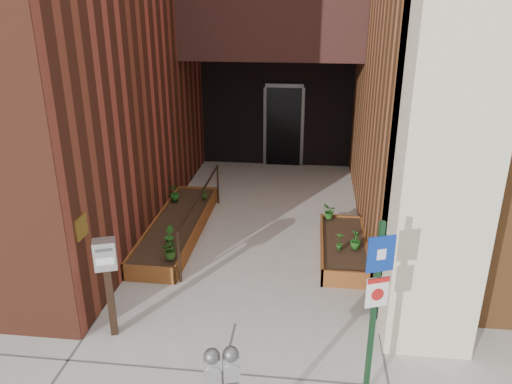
% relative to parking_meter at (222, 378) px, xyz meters
% --- Properties ---
extents(ground, '(80.00, 80.00, 0.00)m').
position_rel_parking_meter_xyz_m(ground, '(-0.25, 2.29, -1.11)').
color(ground, '#9E9991').
rests_on(ground, ground).
extents(planter_left, '(0.90, 3.60, 0.30)m').
position_rel_parking_meter_xyz_m(planter_left, '(-1.80, 4.99, -0.98)').
color(planter_left, brown).
rests_on(planter_left, ground).
extents(planter_right, '(0.80, 2.20, 0.30)m').
position_rel_parking_meter_xyz_m(planter_right, '(1.35, 4.49, -0.98)').
color(planter_right, brown).
rests_on(planter_right, ground).
extents(handrail, '(0.04, 3.34, 0.90)m').
position_rel_parking_meter_xyz_m(handrail, '(-1.30, 4.94, -0.37)').
color(handrail, black).
rests_on(handrail, ground).
extents(parking_meter, '(0.33, 0.20, 1.44)m').
position_rel_parking_meter_xyz_m(parking_meter, '(0.00, 0.00, 0.00)').
color(parking_meter, '#9A9A9C').
rests_on(parking_meter, ground).
extents(sign_post, '(0.29, 0.13, 2.22)m').
position_rel_parking_meter_xyz_m(sign_post, '(1.46, 1.12, 0.25)').
color(sign_post, '#13341B').
rests_on(sign_post, ground).
extents(payment_dropbox, '(0.34, 0.29, 1.43)m').
position_rel_parking_meter_xyz_m(payment_dropbox, '(-1.86, 1.89, -0.08)').
color(payment_dropbox, black).
rests_on(payment_dropbox, ground).
extents(shrub_left_a, '(0.35, 0.35, 0.34)m').
position_rel_parking_meter_xyz_m(shrub_left_a, '(-1.50, 3.51, -0.65)').
color(shrub_left_a, '#275618').
rests_on(shrub_left_a, planter_left).
extents(shrub_left_b, '(0.25, 0.25, 0.34)m').
position_rel_parking_meter_xyz_m(shrub_left_b, '(-1.67, 3.98, -0.64)').
color(shrub_left_b, '#21621C').
rests_on(shrub_left_b, planter_left).
extents(shrub_left_c, '(0.27, 0.27, 0.35)m').
position_rel_parking_meter_xyz_m(shrub_left_c, '(-2.10, 5.94, -0.64)').
color(shrub_left_c, '#1B5418').
rests_on(shrub_left_c, planter_left).
extents(shrub_left_d, '(0.21, 0.21, 0.34)m').
position_rel_parking_meter_xyz_m(shrub_left_d, '(-1.50, 6.10, -0.64)').
color(shrub_left_d, '#225719').
rests_on(shrub_left_d, planter_left).
extents(shrub_right_a, '(0.20, 0.20, 0.33)m').
position_rel_parking_meter_xyz_m(shrub_right_a, '(1.52, 4.21, -0.65)').
color(shrub_right_a, '#1C5017').
rests_on(shrub_right_a, planter_right).
extents(shrub_right_b, '(0.22, 0.22, 0.33)m').
position_rel_parking_meter_xyz_m(shrub_right_b, '(1.26, 4.12, -0.65)').
color(shrub_right_b, '#235819').
rests_on(shrub_right_b, planter_right).
extents(shrub_right_c, '(0.28, 0.28, 0.30)m').
position_rel_parking_meter_xyz_m(shrub_right_c, '(1.11, 5.39, -0.66)').
color(shrub_right_c, '#205F1B').
rests_on(shrub_right_c, planter_right).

